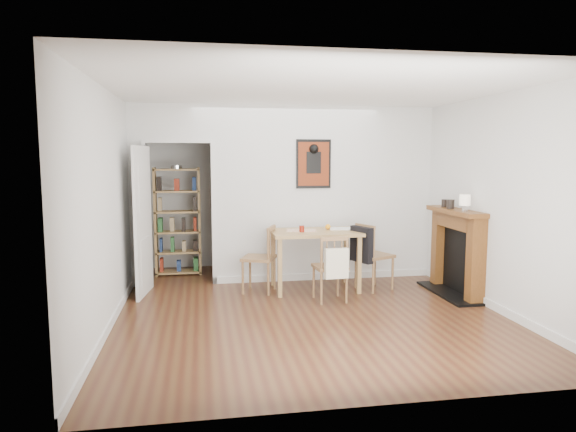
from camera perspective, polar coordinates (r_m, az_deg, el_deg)
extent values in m
plane|color=#4D3019|center=(6.50, 1.84, -10.02)|extent=(5.20, 5.20, 0.00)
plane|color=silver|center=(8.80, -1.49, 2.99)|extent=(4.50, 0.00, 4.50)
plane|color=silver|center=(3.75, 9.81, -2.08)|extent=(4.50, 0.00, 4.50)
plane|color=silver|center=(6.21, -18.93, 1.09)|extent=(0.00, 5.20, 5.20)
plane|color=silver|center=(7.05, 20.12, 1.67)|extent=(0.00, 5.20, 5.20)
plane|color=white|center=(6.27, 1.93, 13.41)|extent=(5.20, 5.20, 0.00)
cube|color=silver|center=(7.74, 4.00, 2.47)|extent=(3.35, 0.10, 2.60)
cube|color=silver|center=(7.57, -16.30, 2.12)|extent=(0.25, 0.10, 2.60)
cube|color=silver|center=(7.52, -12.14, 10.03)|extent=(0.90, 0.10, 0.55)
cube|color=silver|center=(7.59, -15.52, 0.07)|extent=(0.06, 0.14, 2.05)
cube|color=silver|center=(7.55, -8.25, 0.21)|extent=(0.06, 0.14, 2.05)
cube|color=silver|center=(7.87, 4.03, -6.68)|extent=(3.35, 0.02, 0.10)
cube|color=silver|center=(5.88, -19.32, -11.71)|extent=(0.02, 4.00, 0.10)
cube|color=silver|center=(6.75, 22.16, -9.42)|extent=(0.02, 4.00, 0.10)
cube|color=white|center=(7.12, -15.82, -0.56)|extent=(0.15, 0.80, 2.00)
cube|color=black|center=(7.61, 2.85, 5.80)|extent=(0.52, 0.02, 0.72)
cube|color=maroon|center=(7.60, 2.87, 5.80)|extent=(0.46, 0.00, 0.64)
cube|color=tan|center=(7.14, 3.01, -1.84)|extent=(1.22, 0.78, 0.04)
cube|color=tan|center=(6.80, -0.91, -5.82)|extent=(0.06, 0.06, 0.79)
cube|color=tan|center=(7.04, 7.91, -5.45)|extent=(0.06, 0.06, 0.79)
cube|color=tan|center=(7.42, -1.67, -4.76)|extent=(0.06, 0.06, 0.79)
cube|color=tan|center=(7.65, 6.46, -4.46)|extent=(0.06, 0.06, 0.79)
cube|color=black|center=(7.11, 8.15, -3.15)|extent=(0.25, 0.39, 0.49)
cube|color=beige|center=(6.44, 5.33, -5.22)|extent=(0.30, 0.12, 0.37)
cube|color=tan|center=(8.28, -14.49, -0.61)|extent=(0.04, 0.28, 1.69)
cube|color=tan|center=(8.25, -9.80, -0.52)|extent=(0.04, 0.28, 1.69)
cube|color=tan|center=(8.39, -12.02, -6.06)|extent=(0.71, 0.28, 0.03)
cube|color=tan|center=(8.28, -12.12, -1.73)|extent=(0.71, 0.28, 0.03)
cube|color=tan|center=(8.20, -12.29, 5.06)|extent=(0.71, 0.28, 0.03)
cube|color=maroon|center=(8.26, -12.15, -0.57)|extent=(0.62, 0.23, 0.23)
cube|color=brown|center=(6.89, 20.16, -4.74)|extent=(0.20, 0.16, 1.10)
cube|color=brown|center=(7.75, 16.53, -3.38)|extent=(0.20, 0.16, 1.10)
cube|color=brown|center=(7.22, 18.19, 0.49)|extent=(0.30, 1.21, 0.06)
cube|color=brown|center=(7.25, 18.36, -0.52)|extent=(0.20, 0.85, 0.20)
cube|color=black|center=(7.36, 18.62, -4.76)|extent=(0.08, 0.81, 0.88)
cube|color=black|center=(7.40, 17.67, -8.12)|extent=(0.45, 1.25, 0.03)
cylinder|color=maroon|center=(7.01, 1.54, -1.43)|extent=(0.07, 0.07, 0.09)
sphere|color=#FF9B0D|center=(7.28, 4.45, -1.20)|extent=(0.07, 0.07, 0.07)
cube|color=beige|center=(7.15, 1.49, -1.61)|extent=(0.46, 0.37, 0.00)
cube|color=white|center=(7.33, 5.85, -1.40)|extent=(0.34, 0.26, 0.02)
cylinder|color=silver|center=(6.93, 19.03, 0.80)|extent=(0.07, 0.07, 0.08)
cylinder|color=white|center=(6.92, 19.06, 1.69)|extent=(0.14, 0.14, 0.14)
cylinder|color=black|center=(7.25, 17.60, 1.27)|extent=(0.10, 0.10, 0.12)
cylinder|color=black|center=(7.47, 17.00, 1.38)|extent=(0.09, 0.09, 0.11)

